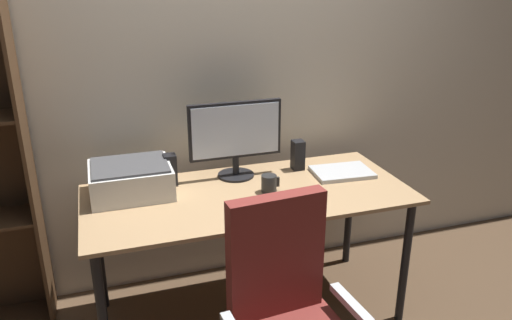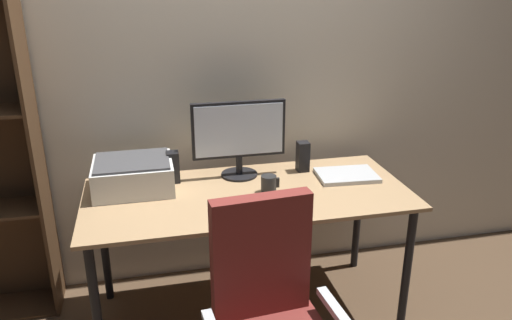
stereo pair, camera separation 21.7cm
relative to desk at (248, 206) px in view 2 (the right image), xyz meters
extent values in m
plane|color=#4C3826|center=(0.00, 0.00, -0.66)|extent=(12.00, 12.00, 0.00)
cube|color=beige|center=(0.00, 0.54, 0.64)|extent=(6.40, 0.10, 2.60)
cube|color=tan|center=(0.00, 0.00, 0.07)|extent=(1.66, 0.74, 0.02)
cylinder|color=black|center=(-0.77, -0.31, -0.30)|extent=(0.04, 0.04, 0.72)
cylinder|color=black|center=(0.77, -0.31, -0.30)|extent=(0.04, 0.04, 0.72)
cylinder|color=black|center=(-0.77, 0.31, -0.30)|extent=(0.04, 0.04, 0.72)
cylinder|color=black|center=(0.77, 0.31, -0.30)|extent=(0.04, 0.04, 0.72)
cylinder|color=black|center=(0.00, 0.23, 0.08)|extent=(0.20, 0.20, 0.01)
cylinder|color=black|center=(0.00, 0.23, 0.14)|extent=(0.04, 0.04, 0.10)
cube|color=black|center=(0.00, 0.23, 0.34)|extent=(0.51, 0.03, 0.31)
cube|color=silver|center=(0.00, 0.22, 0.34)|extent=(0.48, 0.01, 0.28)
cube|color=#B7BABC|center=(0.00, -0.21, 0.09)|extent=(0.29, 0.11, 0.02)
cube|color=black|center=(0.23, -0.20, 0.09)|extent=(0.08, 0.11, 0.03)
cylinder|color=black|center=(0.10, -0.02, 0.12)|extent=(0.08, 0.08, 0.09)
cube|color=black|center=(0.15, -0.02, 0.13)|extent=(0.02, 0.01, 0.05)
cube|color=#B7BABC|center=(0.57, 0.08, 0.09)|extent=(0.34, 0.25, 0.02)
cube|color=black|center=(-0.36, 0.22, 0.16)|extent=(0.06, 0.07, 0.17)
cube|color=black|center=(0.36, 0.22, 0.16)|extent=(0.06, 0.07, 0.17)
cube|color=silver|center=(-0.57, 0.17, 0.15)|extent=(0.40, 0.34, 0.15)
cube|color=#424244|center=(-0.57, 0.17, 0.23)|extent=(0.37, 0.31, 0.01)
cube|color=maroon|center=(-0.08, -0.63, 0.09)|extent=(0.40, 0.10, 0.52)
cube|color=#B7BABC|center=(0.17, -0.80, -0.08)|extent=(0.06, 0.26, 0.03)
cube|color=#4C331E|center=(-1.04, 0.33, 0.22)|extent=(0.02, 0.28, 1.77)
camera|label=1|loc=(-0.69, -2.25, 1.15)|focal=35.38mm
camera|label=2|loc=(-0.48, -2.30, 1.15)|focal=35.38mm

